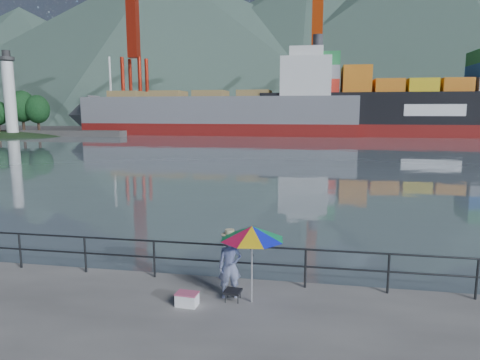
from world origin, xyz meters
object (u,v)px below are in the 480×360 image
at_px(cooler_bag, 187,300).
at_px(container_ship, 437,103).
at_px(fisherman, 230,266).
at_px(beach_umbrella, 252,233).
at_px(bulk_carrier, 228,112).

height_order(cooler_bag, container_ship, container_ship).
relative_size(fisherman, container_ship, 0.03).
height_order(beach_umbrella, cooler_bag, beach_umbrella).
xyz_separation_m(fisherman, bulk_carrier, (-14.78, 72.23, 3.35)).
distance_m(fisherman, cooler_bag, 1.25).
relative_size(cooler_bag, container_ship, 0.01).
height_order(fisherman, container_ship, container_ship).
bearing_deg(cooler_bag, bulk_carrier, 105.38).
bearing_deg(beach_umbrella, container_ship, 72.74).
relative_size(fisherman, beach_umbrella, 0.81).
bearing_deg(bulk_carrier, container_ship, 2.37).
distance_m(fisherman, bulk_carrier, 73.81).
xyz_separation_m(cooler_bag, bulk_carrier, (-13.91, 72.87, 3.97)).
bearing_deg(beach_umbrella, fisherman, 160.15).
distance_m(beach_umbrella, bulk_carrier, 74.08).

